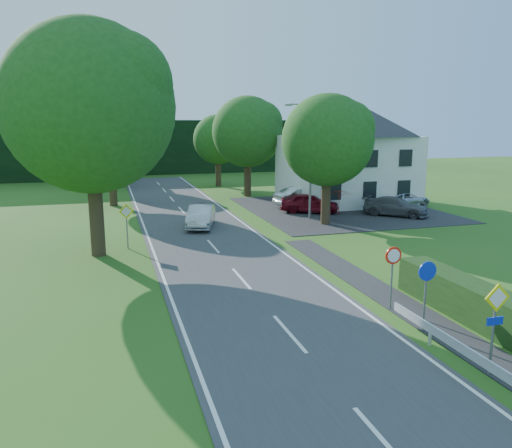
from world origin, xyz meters
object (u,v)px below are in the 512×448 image
object	(u,v)px
moving_car	(201,216)
parked_car_grey	(396,206)
streetlight	(309,156)
parked_car_red	(310,203)
parasol	(339,202)
motorcycle	(198,208)
parked_car_silver_b	(405,199)
parked_car_silver_a	(304,197)

from	to	relation	value
moving_car	parked_car_grey	distance (m)	14.33
streetlight	parked_car_grey	bearing A→B (deg)	-6.44
moving_car	parked_car_grey	bearing A→B (deg)	16.84
parked_car_red	parasol	distance (m)	2.23
streetlight	parked_car_red	distance (m)	4.42
streetlight	parasol	size ratio (longest dim) A/B	3.96
streetlight	motorcycle	bearing A→B (deg)	151.69
parked_car_silver_b	parked_car_silver_a	bearing A→B (deg)	64.44
parked_car_red	parked_car_silver_b	distance (m)	8.30
parked_car_silver_a	parked_car_grey	xyz separation A→B (m)	(4.99, -5.30, -0.15)
moving_car	motorcycle	distance (m)	4.64
parked_car_red	motorcycle	bearing A→B (deg)	104.80
parked_car_grey	streetlight	bearing A→B (deg)	126.85
streetlight	parked_car_silver_b	bearing A→B (deg)	14.38
parked_car_red	parasol	world-z (taller)	parasol
parked_car_silver_a	parked_car_silver_b	xyz separation A→B (m)	(7.76, -2.16, -0.21)
motorcycle	parked_car_red	xyz separation A→B (m)	(8.19, -1.65, 0.26)
streetlight	parked_car_grey	world-z (taller)	streetlight
parked_car_grey	parked_car_silver_b	world-z (taller)	parked_car_grey
streetlight	parasol	bearing A→B (deg)	16.88
parked_car_silver_a	parked_car_silver_b	bearing A→B (deg)	-115.56
parasol	parked_car_silver_b	bearing A→B (deg)	13.28
streetlight	parked_car_grey	distance (m)	7.60
moving_car	parked_car_silver_a	xyz separation A→B (m)	(9.35, 5.31, 0.11)
moving_car	parked_car_red	distance (m)	9.29
moving_car	parked_car_silver_a	bearing A→B (deg)	46.41
parked_car_silver_a	parked_car_silver_b	distance (m)	8.06
moving_car	parked_car_red	size ratio (longest dim) A/B	1.00
parked_car_red	parked_car_grey	world-z (taller)	parked_car_red
motorcycle	parked_car_silver_b	bearing A→B (deg)	-5.17
parked_car_silver_b	streetlight	bearing A→B (deg)	94.39
motorcycle	parked_car_silver_a	distance (m)	8.76
parked_car_red	parked_car_silver_a	distance (m)	2.42
parked_car_silver_a	moving_car	bearing A→B (deg)	109.59
parked_car_silver_b	motorcycle	bearing A→B (deg)	74.99
parked_car_silver_a	parked_car_grey	world-z (taller)	parked_car_silver_a
streetlight	moving_car	xyz separation A→B (m)	(-7.76, -0.74, -3.71)
motorcycle	parked_car_silver_a	xyz separation A→B (m)	(8.72, 0.72, 0.34)
moving_car	parasol	bearing A→B (deg)	25.42
streetlight	moving_car	world-z (taller)	streetlight
parked_car_grey	parked_car_silver_b	size ratio (longest dim) A/B	1.07
parked_car_grey	parked_car_silver_b	bearing A→B (deg)	1.77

